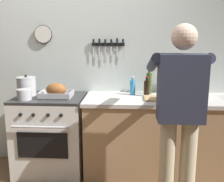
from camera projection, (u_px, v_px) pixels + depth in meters
The scene contains 14 objects.
wall_back at pixel (74, 58), 3.18m from camera, with size 6.00×0.13×2.60m.
counter_block at pixel (176, 137), 2.93m from camera, with size 2.03×0.65×0.90m.
stove at pixel (51, 134), 3.02m from camera, with size 0.76×0.67×0.90m.
person_cook at pixel (180, 109), 2.21m from camera, with size 0.51×0.63×1.66m.
roasting_pan at pixel (56, 91), 2.87m from camera, with size 0.35×0.26×0.16m.
stock_pot at pixel (26, 86), 2.96m from camera, with size 0.21×0.21×0.24m.
saucepan at pixel (24, 95), 2.76m from camera, with size 0.15×0.15×0.11m.
cutting_board at pixel (161, 98), 2.79m from camera, with size 0.36×0.24×0.02m, color tan.
bottle_cooking_oil at pixel (180, 88), 2.88m from camera, with size 0.07×0.07×0.24m.
bottle_soy_sauce at pixel (147, 88), 2.93m from camera, with size 0.06×0.06×0.22m.
bottle_olive_oil at pixel (149, 83), 3.04m from camera, with size 0.06×0.06×0.31m.
bottle_dish_soap at pixel (133, 87), 3.00m from camera, with size 0.06×0.06×0.21m.
bottle_vinegar at pixel (166, 84), 3.07m from camera, with size 0.06×0.06×0.27m.
bottle_hot_sauce at pixel (192, 87), 3.04m from camera, with size 0.05×0.05×0.21m.
Camera 1 is at (0.65, -1.81, 1.55)m, focal length 41.90 mm.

